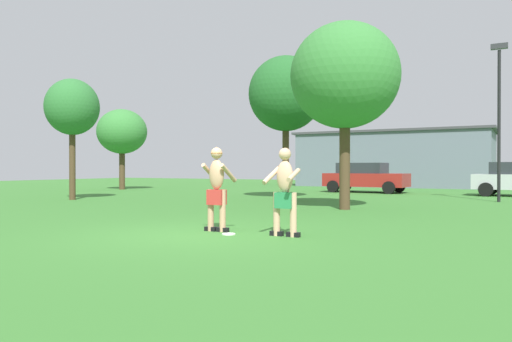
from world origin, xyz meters
name	(u,v)px	position (x,y,z in m)	size (l,w,h in m)	color
ground_plane	(196,235)	(0.00, 0.00, 0.00)	(80.00, 80.00, 0.00)	#38752D
player_with_cap	(217,185)	(0.07, 0.63, 0.97)	(0.55, 0.56, 1.75)	black
player_in_green	(285,190)	(1.62, 0.65, 0.90)	(0.63, 0.59, 1.70)	black
frisbee	(229,234)	(0.54, 0.33, 0.01)	(0.27, 0.27, 0.03)	white
car_red_near_post	(365,177)	(-1.73, 17.72, 0.82)	(4.40, 2.23, 1.58)	maroon
lamp_post	(499,106)	(4.85, 13.09, 3.71)	(0.60, 0.24, 6.09)	black
outbuilding_behind_lot	(396,159)	(-2.33, 27.59, 1.94)	(13.26, 6.97, 3.86)	slate
tree_left_field	(286,94)	(-3.20, 10.90, 4.45)	(3.17, 3.17, 6.07)	#4C3823
tree_right_field	(72,108)	(-10.62, 6.06, 3.78)	(2.18, 2.18, 4.98)	#4C3823
tree_behind_players	(345,76)	(0.71, 6.99, 4.21)	(3.44, 3.44, 5.91)	#4C3823
tree_near_building	(122,132)	(-15.66, 14.08, 3.49)	(3.00, 3.00, 4.87)	#4C3823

